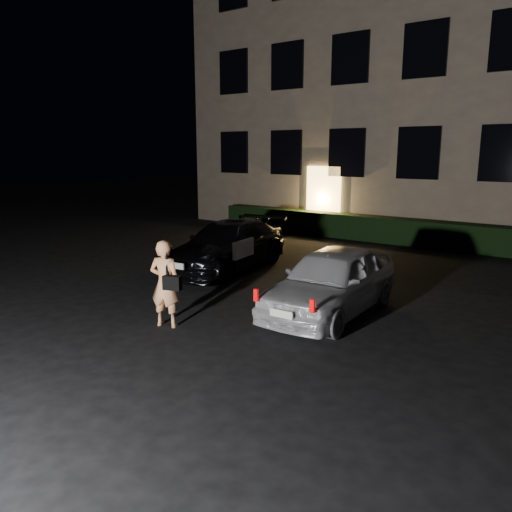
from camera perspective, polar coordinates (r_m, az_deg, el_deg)
The scene contains 6 objects.
ground at distance 8.62m, azimuth -7.86°, elevation -9.14°, with size 80.00×80.00×0.00m, color black.
building at distance 21.66m, azimuth 22.26°, elevation 18.87°, with size 20.00×8.11×12.00m.
hedge at distance 17.38m, azimuth 17.05°, elevation 2.64°, with size 15.00×0.70×0.85m, color black.
sedan at distance 13.16m, azimuth -3.28°, elevation 1.17°, with size 2.34×4.51×1.25m.
hatch at distance 9.69m, azimuth 8.61°, elevation -2.80°, with size 1.66×3.81×1.28m.
man at distance 8.96m, azimuth -10.31°, elevation -3.11°, with size 0.73×0.54×1.57m.
Camera 1 is at (5.68, -5.71, 3.09)m, focal length 35.00 mm.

